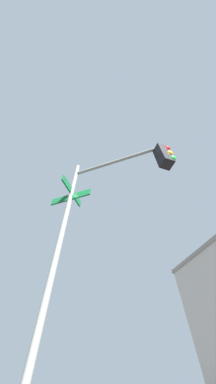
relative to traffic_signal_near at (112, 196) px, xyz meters
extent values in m
cylinder|color=slate|center=(-0.69, -0.87, -1.28)|extent=(0.12, 0.12, 6.17)
cylinder|color=slate|center=(0.09, 0.11, 1.41)|extent=(1.62, 2.01, 0.09)
cube|color=black|center=(0.86, 1.09, 0.96)|extent=(0.28, 0.28, 0.80)
sphere|color=red|center=(0.95, 1.21, 1.21)|extent=(0.18, 0.18, 0.18)
sphere|color=orange|center=(0.95, 1.21, 0.96)|extent=(0.18, 0.18, 0.18)
sphere|color=green|center=(0.95, 1.21, 0.71)|extent=(0.18, 0.18, 0.18)
cube|color=#0F5128|center=(-0.69, -0.87, 0.36)|extent=(0.71, 0.89, 0.20)
cube|color=#0F5128|center=(-0.69, -0.87, 0.58)|extent=(0.81, 0.65, 0.20)
camera|label=1|loc=(2.48, -0.91, -2.96)|focal=16.38mm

